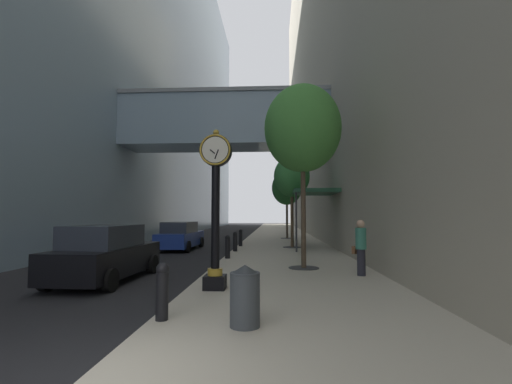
# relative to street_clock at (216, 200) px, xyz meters

# --- Properties ---
(ground_plane) EXTENTS (110.00, 110.00, 0.00)m
(ground_plane) POSITION_rel_street_clock_xyz_m (-0.75, 21.80, -2.43)
(ground_plane) COLOR black
(ground_plane) RESTS_ON ground
(sidewalk_right) EXTENTS (5.77, 80.00, 0.14)m
(sidewalk_right) POSITION_rel_street_clock_xyz_m (2.13, 24.80, -2.36)
(sidewalk_right) COLOR #BCB29E
(sidewalk_right) RESTS_ON ground
(building_block_left) EXTENTS (22.52, 80.00, 39.07)m
(building_block_left) POSITION_rel_street_clock_xyz_m (-12.65, 24.73, 17.04)
(building_block_left) COLOR #849EB2
(building_block_left) RESTS_ON ground
(building_block_right) EXTENTS (9.00, 80.00, 42.55)m
(building_block_right) POSITION_rel_street_clock_xyz_m (9.51, 24.80, 18.84)
(building_block_right) COLOR #A89E89
(building_block_right) RESTS_ON ground
(street_clock) EXTENTS (0.84, 0.55, 4.19)m
(street_clock) POSITION_rel_street_clock_xyz_m (0.00, 0.00, 0.00)
(street_clock) COLOR black
(street_clock) RESTS_ON sidewalk_right
(bollard_nearest) EXTENTS (0.24, 0.24, 1.04)m
(bollard_nearest) POSITION_rel_street_clock_xyz_m (-0.52, -2.66, -1.75)
(bollard_nearest) COLOR black
(bollard_nearest) RESTS_ON sidewalk_right
(bollard_third) EXTENTS (0.24, 0.24, 1.04)m
(bollard_third) POSITION_rel_street_clock_xyz_m (-0.52, 3.32, -1.75)
(bollard_third) COLOR black
(bollard_third) RESTS_ON sidewalk_right
(bollard_fourth) EXTENTS (0.24, 0.24, 1.04)m
(bollard_fourth) POSITION_rel_street_clock_xyz_m (-0.52, 6.31, -1.75)
(bollard_fourth) COLOR black
(bollard_fourth) RESTS_ON sidewalk_right
(bollard_fifth) EXTENTS (0.24, 0.24, 1.04)m
(bollard_fifth) POSITION_rel_street_clock_xyz_m (-0.52, 9.30, -1.75)
(bollard_fifth) COLOR black
(bollard_fifth) RESTS_ON sidewalk_right
(bollard_sixth) EXTENTS (0.24, 0.24, 1.04)m
(bollard_sixth) POSITION_rel_street_clock_xyz_m (-0.52, 12.29, -1.75)
(bollard_sixth) COLOR black
(bollard_sixth) RESTS_ON sidewalk_right
(street_tree_near) EXTENTS (2.83, 2.83, 6.74)m
(street_tree_near) POSITION_rel_street_clock_xyz_m (2.60, 3.66, 2.80)
(street_tree_near) COLOR #333335
(street_tree_near) RESTS_ON sidewalk_right
(street_tree_mid_near) EXTENTS (2.14, 2.14, 5.44)m
(street_tree_mid_near) POSITION_rel_street_clock_xyz_m (2.60, 11.57, 1.88)
(street_tree_mid_near) COLOR #333335
(street_tree_mid_near) RESTS_ON sidewalk_right
(street_tree_mid_far) EXTENTS (2.46, 2.46, 5.57)m
(street_tree_mid_far) POSITION_rel_street_clock_xyz_m (2.60, 19.49, 1.84)
(street_tree_mid_far) COLOR #333335
(street_tree_mid_far) RESTS_ON sidewalk_right
(trash_bin) EXTENTS (0.53, 0.53, 1.05)m
(trash_bin) POSITION_rel_street_clock_xyz_m (1.03, -2.95, -1.76)
(trash_bin) COLOR #383D42
(trash_bin) RESTS_ON sidewalk_right
(pedestrian_walking) EXTENTS (0.51, 0.50, 1.76)m
(pedestrian_walking) POSITION_rel_street_clock_xyz_m (4.29, 2.21, -1.36)
(pedestrian_walking) COLOR #23232D
(pedestrian_walking) RESTS_ON sidewalk_right
(storefront_awning) EXTENTS (2.40, 3.60, 3.30)m
(storefront_awning) POSITION_rel_street_clock_xyz_m (3.77, 10.65, 0.85)
(storefront_awning) COLOR #235138
(storefront_awning) RESTS_ON sidewalk_right
(car_black_near) EXTENTS (2.11, 4.43, 1.73)m
(car_black_near) POSITION_rel_street_clock_xyz_m (-3.70, 1.58, -1.60)
(car_black_near) COLOR black
(car_black_near) RESTS_ON ground
(car_blue_mid) EXTENTS (2.02, 4.71, 1.64)m
(car_blue_mid) POSITION_rel_street_clock_xyz_m (-4.00, 11.30, -1.63)
(car_blue_mid) COLOR navy
(car_blue_mid) RESTS_ON ground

